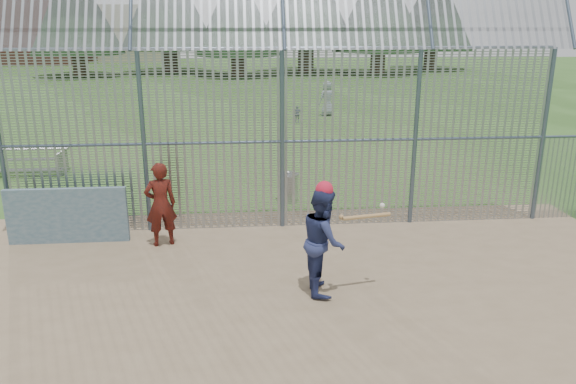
{
  "coord_description": "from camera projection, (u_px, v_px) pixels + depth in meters",
  "views": [
    {
      "loc": [
        -0.9,
        -8.6,
        4.6
      ],
      "look_at": [
        0.0,
        2.0,
        1.3
      ],
      "focal_mm": 35.0,
      "sensor_mm": 36.0,
      "label": 1
    }
  ],
  "objects": [
    {
      "name": "ground",
      "position": [
        298.0,
        299.0,
        9.62
      ],
      "size": [
        120.0,
        120.0,
        0.0
      ],
      "primitive_type": "plane",
      "color": "#2D511E",
      "rests_on": "ground"
    },
    {
      "name": "dirt_infield",
      "position": [
        301.0,
        313.0,
        9.14
      ],
      "size": [
        14.0,
        10.0,
        0.02
      ],
      "primitive_type": "cube",
      "color": "#756047",
      "rests_on": "ground"
    },
    {
      "name": "dugout_wall",
      "position": [
        67.0,
        216.0,
        11.82
      ],
      "size": [
        2.5,
        0.12,
        1.2
      ],
      "primitive_type": "cube",
      "color": "#38566B",
      "rests_on": "dirt_infield"
    },
    {
      "name": "batter",
      "position": [
        323.0,
        241.0,
        9.61
      ],
      "size": [
        0.72,
        0.92,
        1.87
      ],
      "primitive_type": "imported",
      "rotation": [
        0.0,
        0.0,
        1.56
      ],
      "color": "navy",
      "rests_on": "dirt_infield"
    },
    {
      "name": "onlooker",
      "position": [
        161.0,
        204.0,
        11.62
      ],
      "size": [
        0.75,
        0.6,
        1.78
      ],
      "primitive_type": "imported",
      "rotation": [
        0.0,
        0.0,
        3.45
      ],
      "color": "maroon",
      "rests_on": "dirt_infield"
    },
    {
      "name": "bg_kid_standing",
      "position": [
        327.0,
        98.0,
        27.46
      ],
      "size": [
        0.98,
        0.83,
        1.7
      ],
      "primitive_type": "imported",
      "rotation": [
        0.0,
        0.0,
        3.56
      ],
      "color": "slate",
      "rests_on": "ground"
    },
    {
      "name": "bg_kid_seated",
      "position": [
        297.0,
        114.0,
        25.61
      ],
      "size": [
        0.51,
        0.32,
        0.81
      ],
      "primitive_type": "imported",
      "rotation": [
        0.0,
        0.0,
        2.87
      ],
      "color": "slate",
      "rests_on": "ground"
    },
    {
      "name": "batting_gear",
      "position": [
        331.0,
        194.0,
        9.35
      ],
      "size": [
        1.27,
        0.41,
        0.63
      ],
      "color": "red",
      "rests_on": "ground"
    },
    {
      "name": "trash_can",
      "position": [
        288.0,
        187.0,
        14.64
      ],
      "size": [
        0.56,
        0.56,
        0.82
      ],
      "color": "#96979E",
      "rests_on": "ground"
    },
    {
      "name": "bleacher",
      "position": [
        16.0,
        161.0,
        17.21
      ],
      "size": [
        3.0,
        0.95,
        0.72
      ],
      "color": "slate",
      "rests_on": "ground"
    },
    {
      "name": "backstop_fence",
      "position": [
        364.0,
        125.0,
        12.33
      ],
      "size": [
        20.09,
        0.81,
        5.3
      ],
      "color": "#47566B",
      "rests_on": "ground"
    },
    {
      "name": "distant_buildings",
      "position": [
        31.0,
        28.0,
        60.43
      ],
      "size": [
        26.5,
        10.5,
        8.0
      ],
      "color": "brown",
      "rests_on": "ground"
    }
  ]
}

